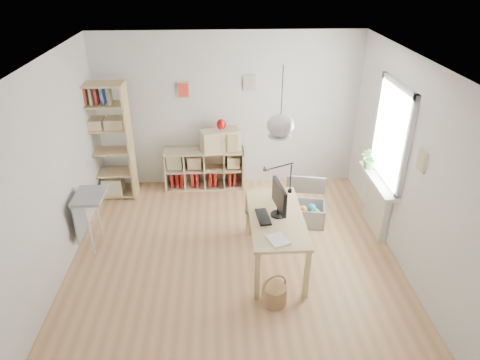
{
  "coord_description": "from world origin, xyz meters",
  "views": [
    {
      "loc": [
        -0.15,
        -4.8,
        3.78
      ],
      "look_at": [
        0.1,
        0.3,
        1.05
      ],
      "focal_mm": 32.0,
      "sensor_mm": 36.0,
      "label": 1
    }
  ],
  "objects_px": {
    "storage_chest": "(305,208)",
    "drawer_chest": "(220,140)",
    "cube_shelf": "(203,171)",
    "chair": "(261,211)",
    "monitor": "(279,198)",
    "desk": "(276,222)",
    "tall_bookshelf": "(105,138)"
  },
  "relations": [
    {
      "from": "monitor",
      "to": "chair",
      "type": "bearing_deg",
      "value": 96.82
    },
    {
      "from": "storage_chest",
      "to": "drawer_chest",
      "type": "relative_size",
      "value": 1.21
    },
    {
      "from": "desk",
      "to": "chair",
      "type": "height_order",
      "value": "chair"
    },
    {
      "from": "monitor",
      "to": "desk",
      "type": "bearing_deg",
      "value": -159.19
    },
    {
      "from": "chair",
      "to": "storage_chest",
      "type": "xyz_separation_m",
      "value": [
        0.74,
        0.4,
        -0.23
      ]
    },
    {
      "from": "chair",
      "to": "tall_bookshelf",
      "type": "bearing_deg",
      "value": 127.73
    },
    {
      "from": "desk",
      "to": "cube_shelf",
      "type": "relative_size",
      "value": 1.07
    },
    {
      "from": "desk",
      "to": "storage_chest",
      "type": "xyz_separation_m",
      "value": [
        0.6,
        1.01,
        -0.44
      ]
    },
    {
      "from": "desk",
      "to": "monitor",
      "type": "height_order",
      "value": "monitor"
    },
    {
      "from": "cube_shelf",
      "to": "storage_chest",
      "type": "distance_m",
      "value": 2.03
    },
    {
      "from": "storage_chest",
      "to": "desk",
      "type": "bearing_deg",
      "value": -109.5
    },
    {
      "from": "desk",
      "to": "monitor",
      "type": "distance_m",
      "value": 0.35
    },
    {
      "from": "cube_shelf",
      "to": "drawer_chest",
      "type": "xyz_separation_m",
      "value": [
        0.32,
        -0.04,
        0.61
      ]
    },
    {
      "from": "chair",
      "to": "monitor",
      "type": "height_order",
      "value": "monitor"
    },
    {
      "from": "cube_shelf",
      "to": "monitor",
      "type": "xyz_separation_m",
      "value": [
        1.05,
        -2.21,
        0.7
      ]
    },
    {
      "from": "tall_bookshelf",
      "to": "chair",
      "type": "height_order",
      "value": "tall_bookshelf"
    },
    {
      "from": "cube_shelf",
      "to": "chair",
      "type": "height_order",
      "value": "chair"
    },
    {
      "from": "desk",
      "to": "storage_chest",
      "type": "relative_size",
      "value": 1.85
    },
    {
      "from": "cube_shelf",
      "to": "tall_bookshelf",
      "type": "bearing_deg",
      "value": -169.81
    },
    {
      "from": "chair",
      "to": "drawer_chest",
      "type": "distance_m",
      "value": 1.74
    },
    {
      "from": "monitor",
      "to": "drawer_chest",
      "type": "distance_m",
      "value": 2.3
    },
    {
      "from": "desk",
      "to": "drawer_chest",
      "type": "xyz_separation_m",
      "value": [
        -0.71,
        2.19,
        0.25
      ]
    },
    {
      "from": "tall_bookshelf",
      "to": "monitor",
      "type": "xyz_separation_m",
      "value": [
        2.62,
        -1.93,
        -0.08
      ]
    },
    {
      "from": "storage_chest",
      "to": "monitor",
      "type": "height_order",
      "value": "monitor"
    },
    {
      "from": "desk",
      "to": "chair",
      "type": "xyz_separation_m",
      "value": [
        -0.13,
        0.61,
        -0.21
      ]
    },
    {
      "from": "monitor",
      "to": "drawer_chest",
      "type": "bearing_deg",
      "value": 100.15
    },
    {
      "from": "tall_bookshelf",
      "to": "chair",
      "type": "xyz_separation_m",
      "value": [
        2.45,
        -1.34,
        -0.64
      ]
    },
    {
      "from": "chair",
      "to": "monitor",
      "type": "distance_m",
      "value": 0.83
    },
    {
      "from": "storage_chest",
      "to": "drawer_chest",
      "type": "distance_m",
      "value": 1.89
    },
    {
      "from": "storage_chest",
      "to": "monitor",
      "type": "xyz_separation_m",
      "value": [
        -0.57,
        -1.0,
        0.79
      ]
    },
    {
      "from": "tall_bookshelf",
      "to": "storage_chest",
      "type": "xyz_separation_m",
      "value": [
        3.19,
        -0.94,
        -0.87
      ]
    },
    {
      "from": "desk",
      "to": "tall_bookshelf",
      "type": "bearing_deg",
      "value": 142.99
    }
  ]
}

